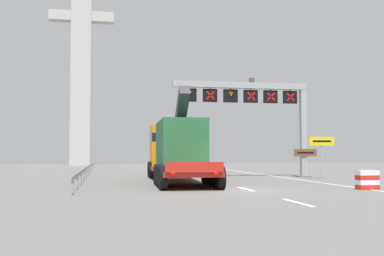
{
  "coord_description": "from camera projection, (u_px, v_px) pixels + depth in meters",
  "views": [
    {
      "loc": [
        -5.93,
        -21.47,
        1.72
      ],
      "look_at": [
        -0.61,
        8.09,
        3.32
      ],
      "focal_mm": 44.09,
      "sensor_mm": 36.0,
      "label": 1
    }
  ],
  "objects": [
    {
      "name": "ground",
      "position": [
        235.0,
        190.0,
        22.06
      ],
      "size": [
        112.0,
        112.0,
        0.0
      ],
      "primitive_type": "plane",
      "color": "slate"
    },
    {
      "name": "lane_markings",
      "position": [
        190.0,
        175.0,
        37.56
      ],
      "size": [
        0.2,
        45.95,
        0.01
      ],
      "color": "silver",
      "rests_on": "ground"
    },
    {
      "name": "edge_line_right",
      "position": [
        273.0,
        176.0,
        34.95
      ],
      "size": [
        0.2,
        63.0,
        0.01
      ],
      "primitive_type": "cube",
      "color": "silver",
      "rests_on": "ground"
    },
    {
      "name": "overhead_lane_gantry",
      "position": [
        256.0,
        101.0,
        33.64
      ],
      "size": [
        10.02,
        0.9,
        7.07
      ],
      "color": "#9EA0A5",
      "rests_on": "ground"
    },
    {
      "name": "heavy_haul_truck_red",
      "position": [
        175.0,
        149.0,
        29.26
      ],
      "size": [
        3.45,
        14.14,
        5.3
      ],
      "color": "red",
      "rests_on": "ground"
    },
    {
      "name": "exit_sign_yellow",
      "position": [
        322.0,
        146.0,
        31.39
      ],
      "size": [
        1.78,
        0.15,
        2.8
      ],
      "color": "#9EA0A5",
      "rests_on": "ground"
    },
    {
      "name": "tourist_info_sign_brown",
      "position": [
        305.0,
        155.0,
        33.84
      ],
      "size": [
        1.73,
        0.15,
        2.01
      ],
      "color": "#9EA0A5",
      "rests_on": "ground"
    },
    {
      "name": "crash_barrier_striped",
      "position": [
        367.0,
        180.0,
        22.14
      ],
      "size": [
        1.01,
        0.53,
        0.9
      ],
      "color": "red",
      "rests_on": "ground"
    },
    {
      "name": "guardrail_left",
      "position": [
        89.0,
        168.0,
        37.05
      ],
      "size": [
        0.13,
        37.09,
        0.76
      ],
      "color": "#999EA3",
      "rests_on": "ground"
    },
    {
      "name": "bridge_pylon_distant",
      "position": [
        81.0,
        43.0,
        66.82
      ],
      "size": [
        9.0,
        2.0,
        34.01
      ],
      "color": "#B7B7B2",
      "rests_on": "ground"
    }
  ]
}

